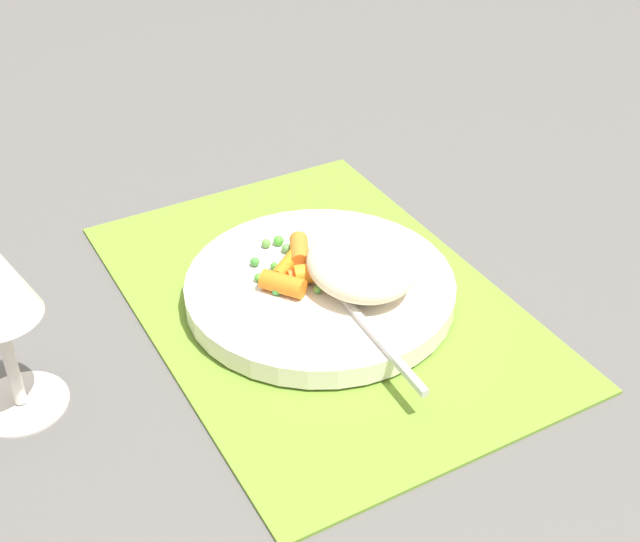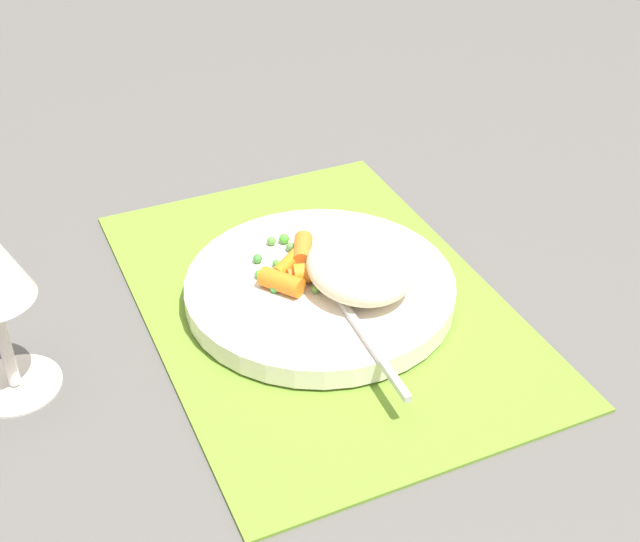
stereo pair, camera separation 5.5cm
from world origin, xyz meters
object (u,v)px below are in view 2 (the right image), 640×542
carrot_portion (301,268)px  fork (339,305)px  plate (320,289)px  rice_mound (360,267)px

carrot_portion → fork: size_ratio=0.39×
plate → fork: size_ratio=1.17×
carrot_portion → plate: bearing=-137.3°
rice_mound → carrot_portion: size_ratio=1.30×
carrot_portion → fork: bearing=-169.4°
plate → carrot_portion: bearing=42.7°
rice_mound → plate: bearing=52.1°
rice_mound → fork: rice_mound is taller
rice_mound → fork: size_ratio=0.51×
plate → rice_mound: size_ratio=2.28×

